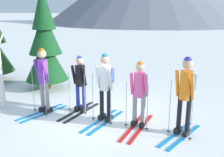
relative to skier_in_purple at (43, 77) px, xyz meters
The scene contains 7 objects.
ground_plane 2.04m from the skier_in_purple, ahead, with size 400.00×400.00×0.00m, color white.
skier_in_purple is the anchor object (origin of this frame).
skier_in_black 1.03m from the skier_in_purple, 23.51° to the left, with size 0.62×1.67×1.64m.
skier_in_white 1.83m from the skier_in_purple, ahead, with size 0.65×1.72×1.81m.
skier_in_pink 2.74m from the skier_in_purple, ahead, with size 0.61×1.76×1.68m.
skier_in_orange 3.83m from the skier_in_purple, ahead, with size 0.89×1.60×1.87m.
pine_tree_mid 2.42m from the skier_in_purple, 120.60° to the left, with size 1.53×1.53×3.70m.
Camera 1 is at (2.27, -6.00, 2.85)m, focal length 40.90 mm.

